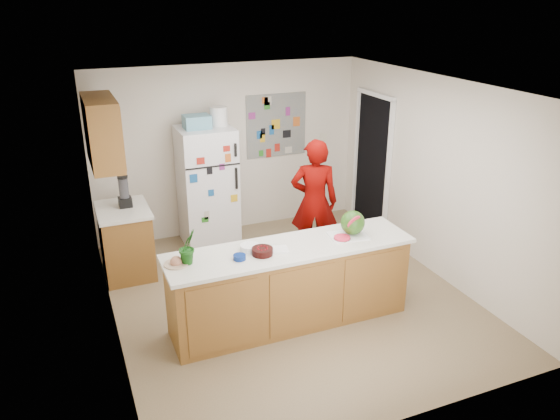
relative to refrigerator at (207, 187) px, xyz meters
name	(u,v)px	position (x,y,z in m)	size (l,w,h in m)	color
floor	(289,297)	(0.45, -1.88, -0.86)	(4.00, 4.50, 0.02)	brown
wall_back	(229,150)	(0.45, 0.38, 0.40)	(4.00, 0.02, 2.50)	beige
wall_left	(103,227)	(-1.56, -1.88, 0.40)	(0.02, 4.50, 2.50)	beige
wall_right	(437,178)	(2.46, -1.88, 0.40)	(0.02, 4.50, 2.50)	beige
ceiling	(290,86)	(0.45, -1.88, 1.66)	(4.00, 4.50, 0.02)	white
doorway	(373,164)	(2.44, -0.43, 0.17)	(0.03, 0.85, 2.04)	black
peninsula_base	(290,287)	(0.25, -2.38, -0.41)	(2.60, 0.62, 0.88)	brown
peninsula_top	(290,248)	(0.25, -2.38, 0.05)	(2.68, 0.70, 0.04)	silver
side_counter_base	(126,243)	(-1.24, -0.53, -0.42)	(0.60, 0.80, 0.86)	brown
side_counter_top	(122,210)	(-1.24, -0.53, 0.03)	(0.64, 0.84, 0.04)	silver
upper_cabinets	(102,132)	(-1.37, -0.58, 1.05)	(0.35, 1.00, 0.80)	brown
refrigerator	(207,187)	(0.00, 0.00, 0.00)	(0.75, 0.70, 1.70)	silver
fridge_top_bin	(197,122)	(-0.10, 0.00, 0.94)	(0.35, 0.28, 0.18)	#5999B2
photo_collage	(276,125)	(1.20, 0.36, 0.70)	(0.95, 0.01, 0.95)	slate
person	(314,202)	(1.13, -1.13, 0.00)	(0.62, 0.41, 1.70)	#5E0301
blender_appliance	(124,192)	(-1.19, -0.47, 0.24)	(0.12, 0.12, 0.38)	black
cutting_board	(348,236)	(0.94, -2.38, 0.08)	(0.41, 0.31, 0.01)	silver
watermelon	(353,223)	(1.00, -2.36, 0.22)	(0.27, 0.27, 0.27)	#275619
watermelon_slice	(342,238)	(0.84, -2.43, 0.09)	(0.17, 0.17, 0.02)	red
cherry_bowl	(262,251)	(-0.09, -2.44, 0.11)	(0.22, 0.22, 0.07)	black
white_bowl	(250,247)	(-0.17, -2.29, 0.10)	(0.20, 0.20, 0.06)	silver
cobalt_bowl	(239,257)	(-0.34, -2.45, 0.10)	(0.13, 0.13, 0.05)	navy
plate	(176,264)	(-0.95, -2.32, 0.08)	(0.24, 0.24, 0.02)	beige
paper_towel	(279,250)	(0.10, -2.42, 0.08)	(0.19, 0.17, 0.02)	white
keys	(356,240)	(0.96, -2.51, 0.08)	(0.08, 0.04, 0.01)	slate
potted_plant	(188,247)	(-0.83, -2.33, 0.25)	(0.19, 0.16, 0.35)	#0F460F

